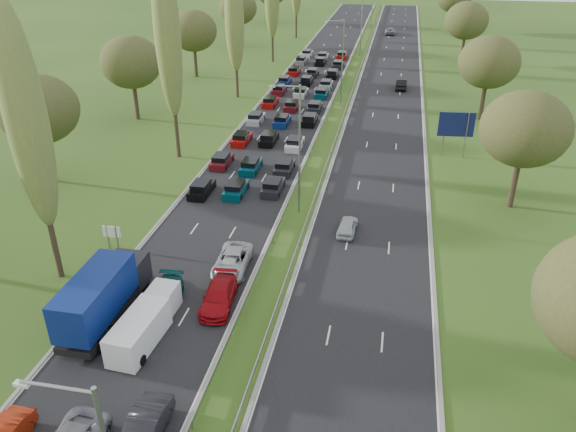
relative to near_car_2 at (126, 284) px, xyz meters
The scene contains 23 objects.
ground 52.90m from the near_car_2, 78.96° to the left, with size 260.00×260.00×0.00m, color #2A4A17.
near_carriageway 54.52m from the near_car_2, 86.44° to the left, with size 10.50×215.00×0.04m, color black.
far_carriageway 56.98m from the near_car_2, 72.76° to the left, with size 10.50×215.00×0.04m, color black.
central_reservation 55.35m from the near_car_2, 79.45° to the left, with size 2.36×215.00×0.32m.
lamp_columns 51.21m from the near_car_2, 78.53° to the left, with size 0.18×140.18×12.00m.
poplar_row 42.17m from the near_car_2, 98.33° to the left, with size 2.80×127.80×22.44m.
woodland_left 38.86m from the near_car_2, 115.36° to the left, with size 8.00×166.00×11.10m.
woodland_right 49.15m from the near_car_2, 52.48° to the left, with size 8.00×153.00×11.10m.
traffic_queue_fill 49.51m from the near_car_2, 86.04° to the left, with size 9.09×68.67×0.80m.
near_car_2 is the anchor object (origin of this frame).
near_car_7 3.52m from the near_car_2, 21.96° to the right, with size 2.09×5.15×1.49m, color #04494A.
near_car_9 14.08m from the near_car_2, 61.01° to the right, with size 1.67×4.80×1.58m, color black.
near_car_10 8.02m from the near_car_2, 32.56° to the left, with size 2.46×5.33×1.48m, color #A8ACB2.
near_car_11 7.12m from the near_car_2, ahead, with size 2.06×5.08×1.47m, color #9A0910.
near_car_12 7.81m from the near_car_2, 30.71° to the left, with size 1.56×3.88×1.32m, color silver.
far_car_0 19.08m from the near_car_2, 38.40° to the left, with size 1.54×3.83×1.30m, color #AEB5B8.
far_car_1 63.46m from the near_car_2, 72.82° to the left, with size 1.66×4.75×1.56m, color black.
far_car_2 110.88m from the near_car_2, 82.06° to the left, with size 2.42×5.24×1.46m, color gray.
blue_lorry 3.51m from the near_car_2, 88.50° to the right, with size 2.58×9.29×3.92m.
white_van_front 6.16m from the near_car_2, 56.12° to the right, with size 2.06×5.25×2.11m.
white_van_rear 4.36m from the near_car_2, 37.01° to the right, with size 1.85×4.70×1.89m.
info_sign 6.65m from the near_car_2, 124.71° to the left, with size 1.50×0.16×2.10m.
direction_sign 40.80m from the near_car_2, 52.04° to the left, with size 3.99×0.48×5.20m.
Camera 1 is at (12.45, -2.85, 24.14)m, focal length 35.00 mm.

